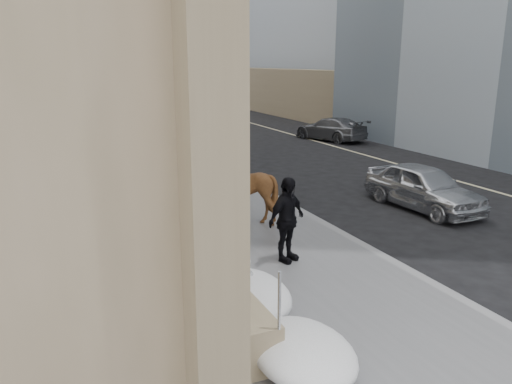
% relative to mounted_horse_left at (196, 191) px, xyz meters
% --- Properties ---
extents(ground, '(140.00, 140.00, 0.00)m').
position_rel_mounted_horse_left_xyz_m(ground, '(0.92, -4.94, -1.22)').
color(ground, black).
rests_on(ground, ground).
extents(sidewalk, '(5.00, 80.00, 0.12)m').
position_rel_mounted_horse_left_xyz_m(sidewalk, '(0.92, 5.06, -1.16)').
color(sidewalk, '#555558').
rests_on(sidewalk, ground).
extents(curb, '(0.24, 80.00, 0.12)m').
position_rel_mounted_horse_left_xyz_m(curb, '(3.54, 5.06, -1.16)').
color(curb, slate).
rests_on(curb, ground).
extents(lane_line, '(0.15, 70.00, 0.01)m').
position_rel_mounted_horse_left_xyz_m(lane_line, '(11.42, 5.06, -1.22)').
color(lane_line, '#BFB78C').
rests_on(lane_line, ground).
extents(far_podium, '(2.00, 80.00, 4.00)m').
position_rel_mounted_horse_left_xyz_m(far_podium, '(16.42, 5.06, 0.78)').
color(far_podium, '#827054').
rests_on(far_podium, ground).
extents(bg_building_far, '(24.00, 12.00, 20.00)m').
position_rel_mounted_horse_left_xyz_m(bg_building_far, '(-5.08, 67.06, 8.78)').
color(bg_building_far, gray).
rests_on(bg_building_far, ground).
extents(streetlight_mid, '(1.71, 0.24, 8.00)m').
position_rel_mounted_horse_left_xyz_m(streetlight_mid, '(3.66, 9.06, 3.36)').
color(streetlight_mid, '#2D2D30').
rests_on(streetlight_mid, ground).
extents(streetlight_far, '(1.71, 0.24, 8.00)m').
position_rel_mounted_horse_left_xyz_m(streetlight_far, '(3.66, 29.06, 3.36)').
color(streetlight_far, '#2D2D30').
rests_on(streetlight_far, ground).
extents(traffic_signal, '(4.10, 0.22, 6.00)m').
position_rel_mounted_horse_left_xyz_m(traffic_signal, '(3.00, 17.06, 2.78)').
color(traffic_signal, '#2D2D30').
rests_on(traffic_signal, ground).
extents(snow_bank, '(1.70, 18.10, 0.76)m').
position_rel_mounted_horse_left_xyz_m(snow_bank, '(-0.50, 3.17, -0.75)').
color(snow_bank, white).
rests_on(snow_bank, sidewalk).
extents(mounted_horse_left, '(1.80, 2.69, 2.70)m').
position_rel_mounted_horse_left_xyz_m(mounted_horse_left, '(0.00, 0.00, 0.00)').
color(mounted_horse_left, '#482E15').
rests_on(mounted_horse_left, sidewalk).
extents(mounted_horse_right, '(1.94, 2.09, 2.66)m').
position_rel_mounted_horse_left_xyz_m(mounted_horse_right, '(1.30, 0.13, 0.01)').
color(mounted_horse_right, '#4F2F16').
rests_on(mounted_horse_right, sidewalk).
extents(pedestrian, '(1.27, 0.93, 2.01)m').
position_rel_mounted_horse_left_xyz_m(pedestrian, '(1.25, -3.01, -0.10)').
color(pedestrian, black).
rests_on(pedestrian, sidewalk).
extents(car_silver, '(1.96, 4.37, 1.46)m').
position_rel_mounted_horse_left_xyz_m(car_silver, '(7.43, -0.60, -0.49)').
color(car_silver, '#B6B9BF').
rests_on(car_silver, ground).
extents(car_grey, '(3.20, 5.12, 1.38)m').
position_rel_mounted_horse_left_xyz_m(car_grey, '(12.43, 13.10, -0.53)').
color(car_grey, '#585B60').
rests_on(car_grey, ground).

